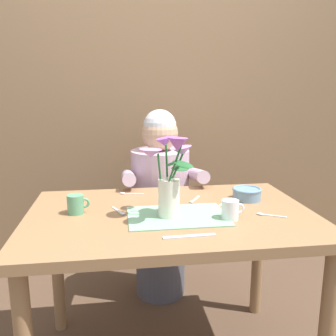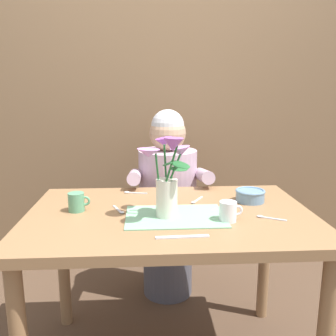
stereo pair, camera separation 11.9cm
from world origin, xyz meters
name	(u,v)px [view 1 (the left image)]	position (x,y,z in m)	size (l,w,h in m)	color
wood_panel_backdrop	(148,88)	(0.00, 1.05, 1.25)	(4.00, 0.10, 2.50)	brown
dining_table	(171,234)	(0.00, 0.00, 0.64)	(1.20, 0.80, 0.74)	olive
seated_person	(160,206)	(0.03, 0.62, 0.56)	(0.45, 0.47, 1.14)	#4C4C56
striped_placemat	(177,216)	(0.02, -0.06, 0.74)	(0.40, 0.28, 0.01)	#7AB289
flower_vase	(169,176)	(-0.02, -0.06, 0.91)	(0.23, 0.26, 0.34)	silver
ceramic_bowl	(247,193)	(0.38, 0.13, 0.77)	(0.14, 0.14, 0.06)	#6689A8
dinner_knife	(189,236)	(0.03, -0.27, 0.74)	(0.19, 0.02, 0.01)	silver
coffee_cup	(76,204)	(-0.39, 0.04, 0.78)	(0.09, 0.07, 0.08)	#569970
tea_cup	(230,210)	(0.22, -0.12, 0.78)	(0.09, 0.07, 0.08)	silver
spoon_0	(194,200)	(0.13, 0.14, 0.74)	(0.07, 0.11, 0.01)	silver
spoon_1	(120,212)	(-0.21, 0.02, 0.74)	(0.06, 0.12, 0.01)	silver
spoon_2	(128,193)	(-0.17, 0.30, 0.74)	(0.12, 0.04, 0.01)	silver
spoon_3	(267,215)	(0.38, -0.10, 0.74)	(0.11, 0.07, 0.01)	silver
spoon_4	(217,207)	(0.21, 0.03, 0.74)	(0.09, 0.10, 0.01)	silver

